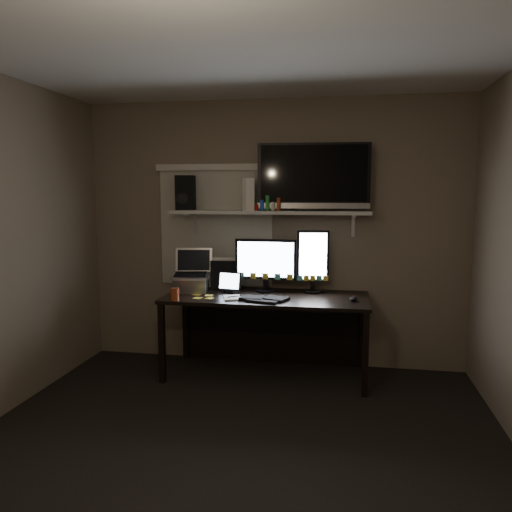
% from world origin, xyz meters
% --- Properties ---
extents(floor, '(3.60, 3.60, 0.00)m').
position_xyz_m(floor, '(0.00, 0.00, 0.00)').
color(floor, black).
rests_on(floor, ground).
extents(ceiling, '(3.60, 3.60, 0.00)m').
position_xyz_m(ceiling, '(0.00, 0.00, 2.50)').
color(ceiling, silver).
rests_on(ceiling, back_wall).
extents(back_wall, '(3.60, 0.00, 3.60)m').
position_xyz_m(back_wall, '(0.00, 1.80, 1.25)').
color(back_wall, '#746353').
rests_on(back_wall, floor).
extents(window_blinds, '(1.10, 0.02, 1.10)m').
position_xyz_m(window_blinds, '(-0.55, 1.79, 1.30)').
color(window_blinds, beige).
rests_on(window_blinds, back_wall).
extents(desk, '(1.80, 0.75, 0.73)m').
position_xyz_m(desk, '(0.00, 1.55, 0.55)').
color(desk, black).
rests_on(desk, floor).
extents(wall_shelf, '(1.80, 0.35, 0.03)m').
position_xyz_m(wall_shelf, '(0.00, 1.62, 1.46)').
color(wall_shelf, beige).
rests_on(wall_shelf, back_wall).
extents(monitor_landscape, '(0.57, 0.08, 0.50)m').
position_xyz_m(monitor_landscape, '(-0.04, 1.61, 0.98)').
color(monitor_landscape, black).
rests_on(monitor_landscape, desk).
extents(monitor_portrait, '(0.30, 0.09, 0.58)m').
position_xyz_m(monitor_portrait, '(0.40, 1.64, 1.02)').
color(monitor_portrait, black).
rests_on(monitor_portrait, desk).
extents(keyboard, '(0.44, 0.25, 0.03)m').
position_xyz_m(keyboard, '(0.00, 1.26, 0.74)').
color(keyboard, black).
rests_on(keyboard, desk).
extents(mouse, '(0.07, 0.11, 0.04)m').
position_xyz_m(mouse, '(0.76, 1.34, 0.75)').
color(mouse, black).
rests_on(mouse, desk).
extents(notepad, '(0.20, 0.24, 0.01)m').
position_xyz_m(notepad, '(-0.27, 1.27, 0.74)').
color(notepad, white).
rests_on(notepad, desk).
extents(tablet, '(0.24, 0.13, 0.20)m').
position_xyz_m(tablet, '(-0.35, 1.50, 0.83)').
color(tablet, black).
rests_on(tablet, desk).
extents(file_sorter, '(0.24, 0.13, 0.30)m').
position_xyz_m(file_sorter, '(-0.45, 1.65, 0.88)').
color(file_sorter, black).
rests_on(file_sorter, desk).
extents(laptop, '(0.39, 0.34, 0.39)m').
position_xyz_m(laptop, '(-0.72, 1.48, 0.92)').
color(laptop, '#AEADB2').
rests_on(laptop, desk).
extents(cup, '(0.08, 0.08, 0.11)m').
position_xyz_m(cup, '(-0.74, 1.10, 0.78)').
color(cup, '#93361A').
rests_on(cup, desk).
extents(sticky_notes, '(0.35, 0.29, 0.00)m').
position_xyz_m(sticky_notes, '(-0.52, 1.29, 0.73)').
color(sticky_notes, gold).
rests_on(sticky_notes, desk).
extents(tv, '(1.01, 0.25, 0.60)m').
position_xyz_m(tv, '(0.39, 1.63, 1.78)').
color(tv, black).
rests_on(tv, wall_shelf).
extents(game_console, '(0.14, 0.25, 0.29)m').
position_xyz_m(game_console, '(-0.19, 1.60, 1.62)').
color(game_console, beige).
rests_on(game_console, wall_shelf).
extents(speaker, '(0.21, 0.24, 0.32)m').
position_xyz_m(speaker, '(-0.80, 1.64, 1.64)').
color(speaker, black).
rests_on(speaker, wall_shelf).
extents(bottles, '(0.21, 0.08, 0.13)m').
position_xyz_m(bottles, '(-0.01, 1.54, 1.55)').
color(bottles, '#A50F0C').
rests_on(bottles, wall_shelf).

